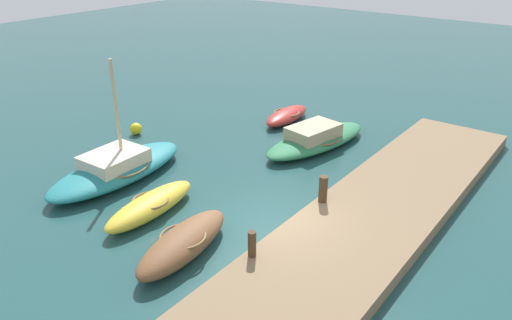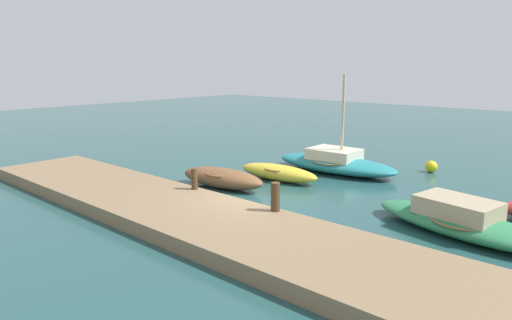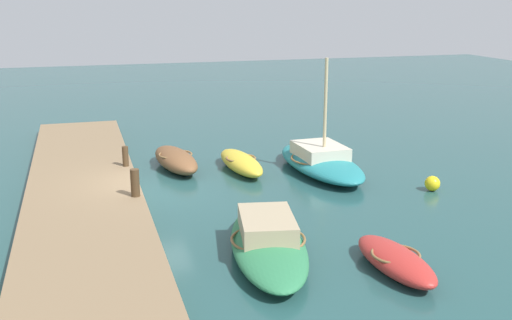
{
  "view_description": "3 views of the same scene",
  "coord_description": "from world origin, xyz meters",
  "px_view_note": "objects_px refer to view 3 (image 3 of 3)",
  "views": [
    {
      "loc": [
        -10.82,
        -7.37,
        8.35
      ],
      "look_at": [
        1.19,
        1.74,
        1.35
      ],
      "focal_mm": 35.2,
      "sensor_mm": 36.0,
      "label": 1
    },
    {
      "loc": [
        9.8,
        -10.87,
        4.78
      ],
      "look_at": [
        -1.28,
        1.67,
        1.26
      ],
      "focal_mm": 31.98,
      "sensor_mm": 36.0,
      "label": 2
    },
    {
      "loc": [
        20.05,
        -2.15,
        6.51
      ],
      "look_at": [
        -0.37,
        3.85,
        0.79
      ],
      "focal_mm": 42.78,
      "sensor_mm": 36.0,
      "label": 3
    }
  ],
  "objects_px": {
    "rowboat_brown": "(176,160)",
    "motorboat_green": "(268,241)",
    "rowboat_yellow": "(241,162)",
    "mooring_post_west": "(125,156)",
    "mooring_post_mid_west": "(135,183)",
    "dinghy_red": "(395,260)",
    "sailboat_teal": "(321,161)",
    "marker_buoy": "(432,183)"
  },
  "relations": [
    {
      "from": "dinghy_red",
      "to": "motorboat_green",
      "type": "relative_size",
      "value": 0.54
    },
    {
      "from": "mooring_post_west",
      "to": "marker_buoy",
      "type": "distance_m",
      "value": 11.05
    },
    {
      "from": "sailboat_teal",
      "to": "mooring_post_mid_west",
      "type": "xyz_separation_m",
      "value": [
        2.36,
        -7.21,
        0.45
      ]
    },
    {
      "from": "sailboat_teal",
      "to": "mooring_post_west",
      "type": "distance_m",
      "value": 7.34
    },
    {
      "from": "sailboat_teal",
      "to": "marker_buoy",
      "type": "xyz_separation_m",
      "value": [
        3.29,
        2.82,
        -0.18
      ]
    },
    {
      "from": "dinghy_red",
      "to": "mooring_post_west",
      "type": "xyz_separation_m",
      "value": [
        -9.99,
        -5.62,
        0.52
      ]
    },
    {
      "from": "rowboat_yellow",
      "to": "motorboat_green",
      "type": "relative_size",
      "value": 0.66
    },
    {
      "from": "rowboat_brown",
      "to": "motorboat_green",
      "type": "bearing_deg",
      "value": -2.01
    },
    {
      "from": "mooring_post_west",
      "to": "marker_buoy",
      "type": "xyz_separation_m",
      "value": [
        4.6,
        10.03,
        -0.56
      ]
    },
    {
      "from": "mooring_post_mid_west",
      "to": "marker_buoy",
      "type": "bearing_deg",
      "value": 84.71
    },
    {
      "from": "sailboat_teal",
      "to": "mooring_post_mid_west",
      "type": "bearing_deg",
      "value": -74.05
    },
    {
      "from": "rowboat_brown",
      "to": "motorboat_green",
      "type": "distance_m",
      "value": 8.84
    },
    {
      "from": "rowboat_brown",
      "to": "mooring_post_west",
      "type": "relative_size",
      "value": 5.21
    },
    {
      "from": "rowboat_brown",
      "to": "mooring_post_mid_west",
      "type": "height_order",
      "value": "mooring_post_mid_west"
    },
    {
      "from": "rowboat_brown",
      "to": "marker_buoy",
      "type": "xyz_separation_m",
      "value": [
        5.21,
        8.08,
        -0.13
      ]
    },
    {
      "from": "rowboat_yellow",
      "to": "marker_buoy",
      "type": "relative_size",
      "value": 7.18
    },
    {
      "from": "motorboat_green",
      "to": "mooring_post_mid_west",
      "type": "bearing_deg",
      "value": -136.48
    },
    {
      "from": "sailboat_teal",
      "to": "motorboat_green",
      "type": "height_order",
      "value": "sailboat_teal"
    },
    {
      "from": "sailboat_teal",
      "to": "dinghy_red",
      "type": "relative_size",
      "value": 1.88
    },
    {
      "from": "rowboat_yellow",
      "to": "rowboat_brown",
      "type": "xyz_separation_m",
      "value": [
        -0.93,
        -2.38,
        0.06
      ]
    },
    {
      "from": "dinghy_red",
      "to": "mooring_post_mid_west",
      "type": "relative_size",
      "value": 3.58
    },
    {
      "from": "marker_buoy",
      "to": "rowboat_brown",
      "type": "bearing_deg",
      "value": -122.8
    },
    {
      "from": "dinghy_red",
      "to": "motorboat_green",
      "type": "height_order",
      "value": "motorboat_green"
    },
    {
      "from": "rowboat_brown",
      "to": "marker_buoy",
      "type": "height_order",
      "value": "rowboat_brown"
    },
    {
      "from": "rowboat_yellow",
      "to": "motorboat_green",
      "type": "height_order",
      "value": "motorboat_green"
    },
    {
      "from": "sailboat_teal",
      "to": "mooring_post_mid_west",
      "type": "height_order",
      "value": "sailboat_teal"
    },
    {
      "from": "rowboat_brown",
      "to": "dinghy_red",
      "type": "bearing_deg",
      "value": 10.69
    },
    {
      "from": "mooring_post_west",
      "to": "mooring_post_mid_west",
      "type": "height_order",
      "value": "mooring_post_mid_west"
    },
    {
      "from": "motorboat_green",
      "to": "mooring_post_west",
      "type": "xyz_separation_m",
      "value": [
        -8.18,
        -2.94,
        0.43
      ]
    },
    {
      "from": "sailboat_teal",
      "to": "motorboat_green",
      "type": "xyz_separation_m",
      "value": [
        6.86,
        -4.27,
        -0.05
      ]
    },
    {
      "from": "mooring_post_west",
      "to": "marker_buoy",
      "type": "relative_size",
      "value": 1.41
    },
    {
      "from": "sailboat_teal",
      "to": "dinghy_red",
      "type": "height_order",
      "value": "sailboat_teal"
    },
    {
      "from": "mooring_post_west",
      "to": "mooring_post_mid_west",
      "type": "distance_m",
      "value": 3.67
    },
    {
      "from": "sailboat_teal",
      "to": "rowboat_brown",
      "type": "height_order",
      "value": "sailboat_teal"
    },
    {
      "from": "sailboat_teal",
      "to": "rowboat_yellow",
      "type": "height_order",
      "value": "sailboat_teal"
    },
    {
      "from": "dinghy_red",
      "to": "marker_buoy",
      "type": "relative_size",
      "value": 5.94
    },
    {
      "from": "dinghy_red",
      "to": "rowboat_yellow",
      "type": "bearing_deg",
      "value": -175.2
    },
    {
      "from": "dinghy_red",
      "to": "rowboat_brown",
      "type": "height_order",
      "value": "rowboat_brown"
    },
    {
      "from": "rowboat_yellow",
      "to": "mooring_post_mid_west",
      "type": "bearing_deg",
      "value": -56.63
    },
    {
      "from": "dinghy_red",
      "to": "motorboat_green",
      "type": "distance_m",
      "value": 3.24
    },
    {
      "from": "mooring_post_mid_west",
      "to": "marker_buoy",
      "type": "relative_size",
      "value": 1.66
    },
    {
      "from": "rowboat_brown",
      "to": "motorboat_green",
      "type": "relative_size",
      "value": 0.67
    }
  ]
}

